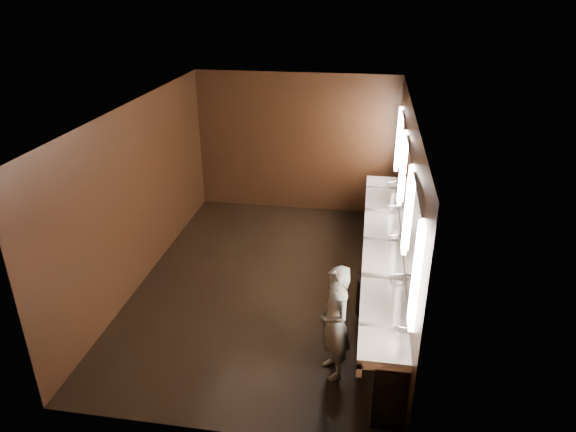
{
  "coord_description": "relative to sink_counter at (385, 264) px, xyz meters",
  "views": [
    {
      "loc": [
        1.4,
        -6.84,
        4.41
      ],
      "look_at": [
        0.32,
        0.0,
        1.19
      ],
      "focal_mm": 32.0,
      "sensor_mm": 36.0,
      "label": 1
    }
  ],
  "objects": [
    {
      "name": "floor",
      "position": [
        -1.79,
        0.0,
        -0.5
      ],
      "size": [
        6.0,
        6.0,
        0.0
      ],
      "primitive_type": "plane",
      "color": "black",
      "rests_on": "ground"
    },
    {
      "name": "ceiling",
      "position": [
        -1.79,
        0.0,
        2.3
      ],
      "size": [
        4.0,
        6.0,
        0.02
      ],
      "primitive_type": "cube",
      "color": "#2D2D2B",
      "rests_on": "wall_back"
    },
    {
      "name": "wall_left",
      "position": [
        -3.79,
        0.0,
        0.9
      ],
      "size": [
        0.02,
        6.0,
        2.8
      ],
      "primitive_type": "cube",
      "color": "black",
      "rests_on": "floor"
    },
    {
      "name": "trash_bin",
      "position": [
        -0.22,
        -0.56,
        -0.22
      ],
      "size": [
        0.41,
        0.41,
        0.56
      ],
      "primitive_type": "cylinder",
      "rotation": [
        0.0,
        0.0,
        0.14
      ],
      "color": "black",
      "rests_on": "floor"
    },
    {
      "name": "wall_back",
      "position": [
        -1.79,
        3.0,
        0.9
      ],
      "size": [
        4.0,
        0.02,
        2.8
      ],
      "primitive_type": "cube",
      "color": "black",
      "rests_on": "floor"
    },
    {
      "name": "wall_front",
      "position": [
        -1.79,
        -3.0,
        0.9
      ],
      "size": [
        4.0,
        0.02,
        2.8
      ],
      "primitive_type": "cube",
      "color": "black",
      "rests_on": "floor"
    },
    {
      "name": "sink_counter",
      "position": [
        0.0,
        0.0,
        0.0
      ],
      "size": [
        0.55,
        5.4,
        1.01
      ],
      "color": "black",
      "rests_on": "floor"
    },
    {
      "name": "person",
      "position": [
        -0.62,
        -1.89,
        0.24
      ],
      "size": [
        0.53,
        0.63,
        1.47
      ],
      "primitive_type": "imported",
      "rotation": [
        0.0,
        0.0,
        -1.17
      ],
      "color": "#7CAFB9",
      "rests_on": "floor"
    },
    {
      "name": "wall_right",
      "position": [
        0.21,
        0.0,
        0.9
      ],
      "size": [
        0.02,
        6.0,
        2.8
      ],
      "primitive_type": "cube",
      "color": "black",
      "rests_on": "floor"
    },
    {
      "name": "mirror_band",
      "position": [
        0.19,
        -0.0,
        1.25
      ],
      "size": [
        0.06,
        5.03,
        1.15
      ],
      "color": "white",
      "rests_on": "wall_right"
    }
  ]
}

